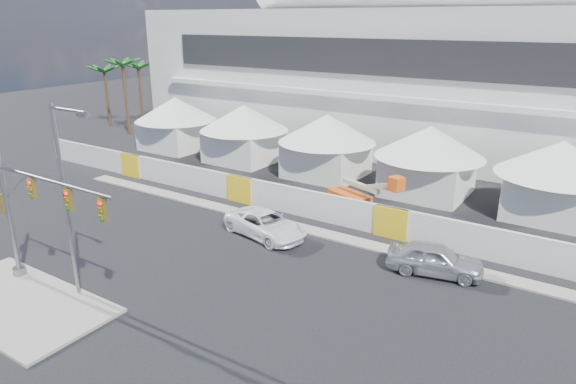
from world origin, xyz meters
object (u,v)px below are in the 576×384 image
Objects in this scene: sedan_silver at (435,259)px; pickup_curb at (266,224)px; traffic_mast at (29,215)px; streetlight_median at (67,190)px; boom_lift at (357,196)px.

pickup_curb is (-10.55, -0.90, -0.06)m from sedan_silver.
pickup_curb is 0.65× the size of traffic_mast.
streetlight_median is (-13.80, -12.00, 4.71)m from sedan_silver.
boom_lift is at bearing 37.15° from sedan_silver.
boom_lift is (5.82, 18.93, -4.67)m from streetlight_median.
streetlight_median is at bearing 175.82° from pickup_curb.
streetlight_median is at bearing 119.19° from sedan_silver.
streetlight_median reaches higher than boom_lift.
sedan_silver is at bearing -19.26° from boom_lift.
pickup_curb is 12.51m from streetlight_median.
streetlight_median reaches higher than traffic_mast.
streetlight_median is at bearing 11.14° from traffic_mast.
sedan_silver is 10.59m from pickup_curb.
sedan_silver is at bearing -73.04° from pickup_curb.
sedan_silver is 0.74× the size of boom_lift.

